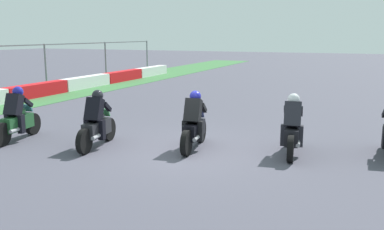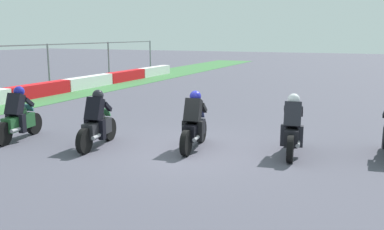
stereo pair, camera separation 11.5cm
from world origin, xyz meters
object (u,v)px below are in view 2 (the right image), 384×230
Objects in this scene: rider_lane_c at (194,125)px; rider_lane_d at (97,124)px; rider_lane_b at (292,130)px; rider_lane_e at (18,118)px.

rider_lane_c and rider_lane_d have the same top height.
rider_lane_d is (-0.86, 2.42, 0.00)m from rider_lane_c.
rider_lane_c is 1.00× the size of rider_lane_d.
rider_lane_b and rider_lane_c have the same top height.
rider_lane_c is 1.00× the size of rider_lane_e.
rider_lane_c is 5.03m from rider_lane_e.
rider_lane_d and rider_lane_e have the same top height.
rider_lane_b and rider_lane_d have the same top height.
rider_lane_c is 2.57m from rider_lane_d.
rider_lane_e is (-1.12, 4.90, 0.00)m from rider_lane_c.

